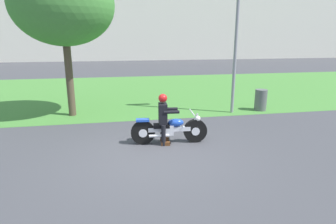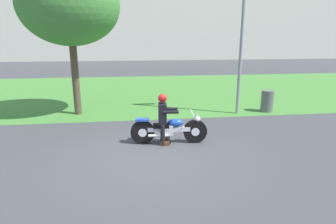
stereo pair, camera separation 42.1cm
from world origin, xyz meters
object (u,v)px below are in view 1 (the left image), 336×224
at_px(streetlight_pole, 240,12).
at_px(trash_can, 261,100).
at_px(rider_lead, 164,115).
at_px(motorcycle_lead, 170,129).
at_px(tree_roadside, 63,5).

bearing_deg(streetlight_pole, trash_can, 5.74).
bearing_deg(rider_lead, motorcycle_lead, -0.80).
xyz_separation_m(rider_lead, tree_roadside, (-2.92, 3.57, 3.16)).
bearing_deg(tree_roadside, motorcycle_lead, -49.31).
height_order(rider_lead, trash_can, rider_lead).
relative_size(rider_lead, trash_can, 1.65).
bearing_deg(trash_can, tree_roadside, 175.24).
bearing_deg(tree_roadside, streetlight_pole, -6.70).
height_order(tree_roadside, trash_can, tree_roadside).
bearing_deg(streetlight_pole, motorcycle_lead, -138.23).
height_order(motorcycle_lead, tree_roadside, tree_roadside).
distance_m(tree_roadside, trash_can, 8.28).
height_order(motorcycle_lead, rider_lead, rider_lead).
xyz_separation_m(motorcycle_lead, tree_roadside, (-3.09, 3.59, 3.58)).
distance_m(tree_roadside, streetlight_pole, 6.33).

